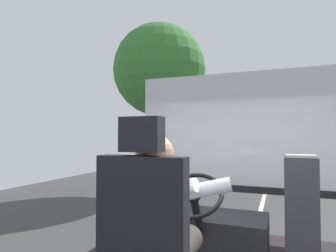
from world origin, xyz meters
TOP-DOWN VIEW (x-y plane):
  - ground at (0.00, 8.80)m, footprint 18.00×44.00m
  - bus_driver at (-0.15, -0.45)m, footprint 0.78×0.54m
  - steering_console at (-0.15, 0.75)m, footprint 1.10×1.03m
  - fare_box at (0.67, 0.65)m, footprint 0.26×0.22m
  - windshield_panel at (0.00, 1.62)m, footprint 2.50×0.08m
  - street_tree at (-3.47, 7.30)m, footprint 3.28×3.28m

SIDE VIEW (x-z plane):
  - ground at x=0.00m, z-range -0.05..0.00m
  - steering_console at x=-0.15m, z-range 0.65..1.49m
  - fare_box at x=0.67m, z-range 0.85..1.85m
  - bus_driver at x=-0.15m, z-range 1.14..1.92m
  - windshield_panel at x=0.00m, z-range 1.15..2.63m
  - street_tree at x=-3.47m, z-range 1.33..7.31m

